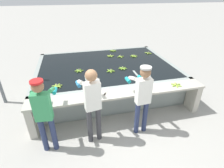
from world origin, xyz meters
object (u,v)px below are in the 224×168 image
(banana_bunch_floating_3, at_px, (134,56))
(banana_bunch_floating_6, at_px, (148,53))
(banana_bunch_floating_4, at_px, (111,71))
(banana_bunch_floating_7, at_px, (113,51))
(banana_bunch_floating_8, at_px, (79,71))
(knife_0, at_px, (106,93))
(banana_bunch_floating_2, at_px, (110,56))
(banana_bunch_floating_5, at_px, (57,86))
(banana_bunch_floating_1, at_px, (121,57))
(worker_2, at_px, (143,94))
(banana_bunch_ledge_0, at_px, (176,85))
(banana_bunch_floating_0, at_px, (123,68))
(worker_0, at_px, (44,110))
(worker_1, at_px, (92,100))

(banana_bunch_floating_3, xyz_separation_m, banana_bunch_floating_6, (0.66, 0.19, 0.00))
(banana_bunch_floating_4, distance_m, banana_bunch_floating_7, 1.98)
(banana_bunch_floating_8, bearing_deg, banana_bunch_floating_6, 21.05)
(banana_bunch_floating_3, bearing_deg, banana_bunch_floating_8, -157.48)
(banana_bunch_floating_3, xyz_separation_m, knife_0, (-1.54, -2.28, -0.01))
(banana_bunch_floating_2, relative_size, banana_bunch_floating_8, 0.99)
(banana_bunch_floating_5, relative_size, banana_bunch_floating_7, 1.00)
(banana_bunch_floating_4, bearing_deg, banana_bunch_floating_1, 60.59)
(banana_bunch_floating_2, xyz_separation_m, banana_bunch_floating_5, (-1.84, -1.91, -0.00))
(worker_2, relative_size, banana_bunch_ledge_0, 5.96)
(worker_2, bearing_deg, knife_0, 141.80)
(banana_bunch_floating_4, bearing_deg, banana_bunch_ledge_0, -41.32)
(banana_bunch_floating_6, bearing_deg, banana_bunch_floating_0, -139.42)
(banana_bunch_floating_0, relative_size, banana_bunch_floating_7, 1.00)
(worker_2, distance_m, banana_bunch_floating_6, 3.38)
(worker_2, height_order, banana_bunch_floating_4, worker_2)
(banana_bunch_floating_3, bearing_deg, banana_bunch_floating_0, -126.14)
(banana_bunch_floating_8, relative_size, knife_0, 0.88)
(knife_0, bearing_deg, worker_2, -38.20)
(banana_bunch_floating_1, xyz_separation_m, banana_bunch_ledge_0, (0.79, -2.41, 0.00))
(banana_bunch_floating_2, bearing_deg, banana_bunch_floating_7, 67.46)
(worker_0, relative_size, banana_bunch_floating_8, 5.85)
(banana_bunch_floating_3, distance_m, banana_bunch_floating_6, 0.69)
(banana_bunch_floating_0, height_order, knife_0, banana_bunch_floating_0)
(banana_bunch_floating_3, bearing_deg, banana_bunch_floating_4, -136.19)
(worker_2, xyz_separation_m, banana_bunch_ledge_0, (1.14, 0.47, -0.17))
(banana_bunch_floating_0, bearing_deg, knife_0, -122.30)
(worker_0, height_order, banana_bunch_floating_5, worker_0)
(worker_2, xyz_separation_m, banana_bunch_floating_4, (-0.30, 1.73, -0.17))
(banana_bunch_floating_4, bearing_deg, banana_bunch_floating_5, -158.94)
(banana_bunch_floating_1, distance_m, banana_bunch_floating_8, 1.82)
(banana_bunch_floating_2, height_order, banana_bunch_floating_8, same)
(banana_bunch_floating_0, bearing_deg, worker_1, -123.08)
(banana_bunch_floating_4, xyz_separation_m, knife_0, (-0.40, -1.18, -0.01))
(worker_0, bearing_deg, banana_bunch_floating_4, 46.00)
(worker_2, height_order, banana_bunch_floating_3, worker_2)
(banana_bunch_floating_1, xyz_separation_m, knife_0, (-1.05, -2.33, -0.01))
(worker_2, distance_m, banana_bunch_floating_0, 1.85)
(banana_bunch_floating_3, distance_m, banana_bunch_ledge_0, 2.38)
(banana_bunch_floating_1, bearing_deg, worker_1, -116.38)
(banana_bunch_floating_5, xyz_separation_m, banana_bunch_floating_6, (3.34, 1.88, 0.00))
(banana_bunch_floating_2, bearing_deg, worker_1, -109.70)
(banana_bunch_floating_2, xyz_separation_m, banana_bunch_floating_8, (-1.23, -1.08, -0.00))
(banana_bunch_floating_5, bearing_deg, worker_1, -57.08)
(banana_bunch_floating_3, xyz_separation_m, banana_bunch_floating_7, (-0.59, 0.81, 0.00))
(worker_0, xyz_separation_m, banana_bunch_floating_3, (2.86, 2.88, -0.15))
(banana_bunch_floating_7, relative_size, banana_bunch_ledge_0, 1.01)
(banana_bunch_floating_2, height_order, banana_bunch_floating_3, same)
(worker_0, bearing_deg, banana_bunch_floating_2, 56.76)
(banana_bunch_floating_7, bearing_deg, worker_2, -93.94)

